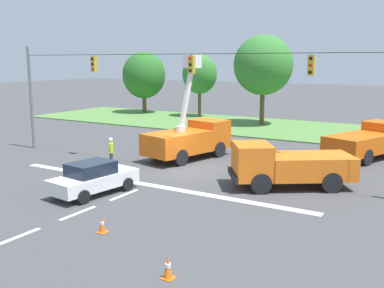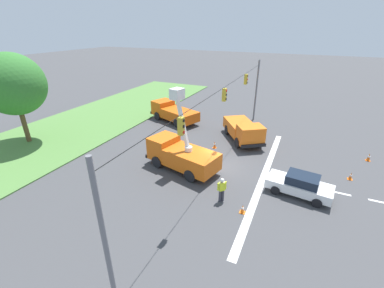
% 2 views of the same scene
% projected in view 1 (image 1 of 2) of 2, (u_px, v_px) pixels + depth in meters
% --- Properties ---
extents(ground_plane, '(200.00, 200.00, 0.00)m').
position_uv_depth(ground_plane, '(187.00, 170.00, 25.96)').
color(ground_plane, '#424244').
extents(grass_verge, '(56.00, 12.00, 0.10)m').
position_uv_depth(grass_verge, '(289.00, 129.00, 41.14)').
color(grass_verge, '#517F3D').
rests_on(grass_verge, ground).
extents(lane_markings, '(17.60, 15.25, 0.01)m').
position_uv_depth(lane_markings, '(131.00, 192.00, 21.62)').
color(lane_markings, silver).
rests_on(lane_markings, ground).
extents(signal_gantry, '(26.20, 0.33, 7.20)m').
position_uv_depth(signal_gantry, '(187.00, 93.00, 25.12)').
color(signal_gantry, slate).
rests_on(signal_gantry, ground).
extents(tree_far_west, '(5.18, 4.79, 7.27)m').
position_uv_depth(tree_far_west, '(144.00, 75.00, 52.97)').
color(tree_far_west, brown).
rests_on(tree_far_west, ground).
extents(tree_west, '(3.89, 3.47, 6.92)m').
position_uv_depth(tree_west, '(200.00, 74.00, 49.19)').
color(tree_west, brown).
rests_on(tree_west, ground).
extents(tree_centre, '(5.60, 5.85, 8.66)m').
position_uv_depth(tree_centre, '(263.00, 65.00, 42.70)').
color(tree_centre, brown).
rests_on(tree_centre, ground).
extents(utility_truck_bucket_lift, '(3.79, 6.53, 6.58)m').
position_uv_depth(utility_truck_bucket_lift, '(190.00, 137.00, 28.85)').
color(utility_truck_bucket_lift, orange).
rests_on(utility_truck_bucket_lift, ground).
extents(utility_truck_support_near, '(4.63, 6.91, 2.20)m').
position_uv_depth(utility_truck_support_near, '(369.00, 141.00, 29.02)').
color(utility_truck_support_near, '#D6560F').
rests_on(utility_truck_support_near, ground).
extents(utility_truck_support_far, '(6.32, 5.39, 2.22)m').
position_uv_depth(utility_truck_support_far, '(287.00, 165.00, 22.31)').
color(utility_truck_support_far, orange).
rests_on(utility_truck_support_far, ground).
extents(sedan_white, '(2.33, 4.49, 1.56)m').
position_uv_depth(sedan_white, '(93.00, 178.00, 21.21)').
color(sedan_white, white).
rests_on(sedan_white, ground).
extents(road_worker, '(0.48, 0.50, 1.77)m').
position_uv_depth(road_worker, '(111.00, 150.00, 26.59)').
color(road_worker, '#383842').
rests_on(road_worker, ground).
extents(traffic_cone_foreground_left, '(0.36, 0.36, 0.62)m').
position_uv_depth(traffic_cone_foreground_left, '(102.00, 225.00, 16.51)').
color(traffic_cone_foreground_left, orange).
rests_on(traffic_cone_foreground_left, ground).
extents(traffic_cone_foreground_right, '(0.36, 0.36, 0.71)m').
position_uv_depth(traffic_cone_foreground_right, '(168.00, 267.00, 13.00)').
color(traffic_cone_foreground_right, orange).
rests_on(traffic_cone_foreground_right, ground).
extents(traffic_cone_mid_left, '(0.36, 0.36, 0.60)m').
position_uv_depth(traffic_cone_mid_left, '(85.00, 166.00, 25.66)').
color(traffic_cone_mid_left, orange).
rests_on(traffic_cone_mid_left, ground).
extents(traffic_cone_mid_right, '(0.36, 0.36, 0.68)m').
position_uv_depth(traffic_cone_mid_right, '(250.00, 166.00, 25.61)').
color(traffic_cone_mid_right, orange).
rests_on(traffic_cone_mid_right, ground).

